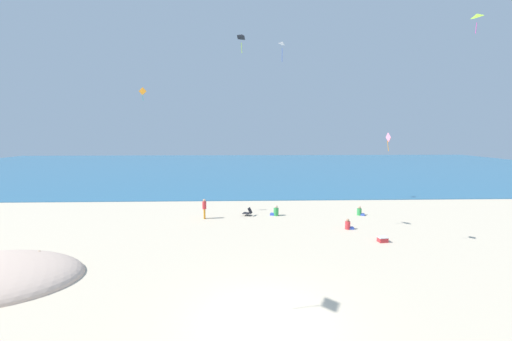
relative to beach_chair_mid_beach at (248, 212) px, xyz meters
The scene contains 14 objects.
ground_plane 3.51m from the beach_chair_mid_beach, 83.44° to the right, with size 120.00×120.00×0.00m, color beige.
ocean_water 35.25m from the beach_chair_mid_beach, 89.35° to the left, with size 120.00×60.00×0.05m, color teal.
beach_chair_mid_beach is the anchor object (origin of this frame).
cooler_box 9.62m from the beach_chair_mid_beach, 39.09° to the right, with size 0.55×0.46×0.29m.
person_0 7.26m from the beach_chair_mid_beach, 29.71° to the right, with size 0.54×0.32×0.68m.
person_1 8.29m from the beach_chair_mid_beach, ahead, with size 0.61×0.48×0.69m.
person_2 3.23m from the beach_chair_mid_beach, 167.13° to the right, with size 0.29×0.29×1.42m.
person_4 13.02m from the beach_chair_mid_beach, 138.67° to the right, with size 0.46×0.59×0.66m.
person_5 2.03m from the beach_chair_mid_beach, ahead, with size 0.68×0.50×0.77m.
kite_black 11.99m from the beach_chair_mid_beach, 95.07° to the right, with size 0.67×0.72×1.11m.
kite_pink 11.19m from the beach_chair_mid_beach, 40.52° to the right, with size 0.11×0.50×0.98m.
kite_orange 11.52m from the beach_chair_mid_beach, behind, with size 0.57×0.12×0.95m.
kite_white 14.18m from the beach_chair_mid_beach, 55.86° to the left, with size 0.81×0.80×1.74m.
kite_lime 18.26m from the beach_chair_mid_beach, 22.00° to the right, with size 0.62×0.66×1.11m.
Camera 1 is at (-0.62, -9.90, 6.06)m, focal length 22.78 mm.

